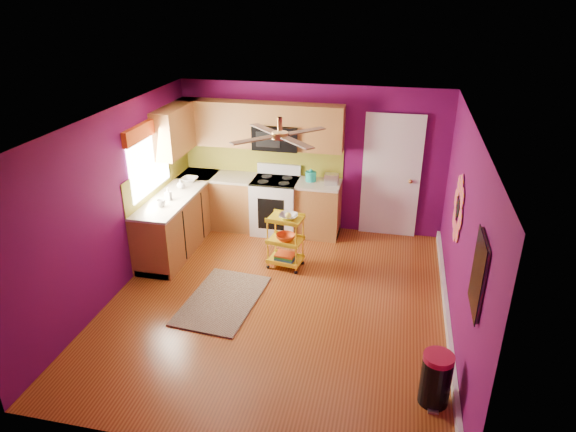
# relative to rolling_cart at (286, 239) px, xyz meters

# --- Properties ---
(ground) EXTENTS (5.00, 5.00, 0.00)m
(ground) POSITION_rel_rolling_cart_xyz_m (0.10, -0.98, -0.47)
(ground) COLOR #6C3010
(ground) RESTS_ON ground
(room_envelope) EXTENTS (4.54, 5.04, 2.52)m
(room_envelope) POSITION_rel_rolling_cart_xyz_m (0.13, -0.98, 1.16)
(room_envelope) COLOR #5B0A4A
(room_envelope) RESTS_ON ground
(lower_cabinets) EXTENTS (2.81, 2.31, 0.94)m
(lower_cabinets) POSITION_rel_rolling_cart_xyz_m (-1.24, 0.84, -0.03)
(lower_cabinets) COLOR brown
(lower_cabinets) RESTS_ON ground
(electric_range) EXTENTS (0.76, 0.66, 1.13)m
(electric_range) POSITION_rel_rolling_cart_xyz_m (-0.45, 1.19, 0.01)
(electric_range) COLOR white
(electric_range) RESTS_ON ground
(upper_cabinetry) EXTENTS (2.80, 2.30, 1.26)m
(upper_cabinetry) POSITION_rel_rolling_cart_xyz_m (-1.14, 1.19, 1.33)
(upper_cabinetry) COLOR brown
(upper_cabinetry) RESTS_ON ground
(left_window) EXTENTS (0.08, 1.35, 1.08)m
(left_window) POSITION_rel_rolling_cart_xyz_m (-2.12, 0.07, 1.27)
(left_window) COLOR white
(left_window) RESTS_ON ground
(panel_door) EXTENTS (0.95, 0.11, 2.15)m
(panel_door) POSITION_rel_rolling_cart_xyz_m (1.45, 1.49, 0.56)
(panel_door) COLOR white
(panel_door) RESTS_ON ground
(right_wall_art) EXTENTS (0.04, 2.74, 1.04)m
(right_wall_art) POSITION_rel_rolling_cart_xyz_m (2.33, -1.32, 0.98)
(right_wall_art) COLOR black
(right_wall_art) RESTS_ON ground
(ceiling_fan) EXTENTS (1.01, 1.01, 0.26)m
(ceiling_fan) POSITION_rel_rolling_cart_xyz_m (0.10, -0.78, 1.82)
(ceiling_fan) COLOR #BF8C3F
(ceiling_fan) RESTS_ON ground
(shag_rug) EXTENTS (1.02, 1.55, 0.02)m
(shag_rug) POSITION_rel_rolling_cart_xyz_m (-0.64, -1.10, -0.46)
(shag_rug) COLOR black
(shag_rug) RESTS_ON ground
(rolling_cart) EXTENTS (0.55, 0.44, 0.91)m
(rolling_cart) POSITION_rel_rolling_cart_xyz_m (0.00, 0.00, 0.00)
(rolling_cart) COLOR yellow
(rolling_cart) RESTS_ON ground
(trash_can) EXTENTS (0.32, 0.35, 0.60)m
(trash_can) POSITION_rel_rolling_cart_xyz_m (2.10, -2.39, -0.17)
(trash_can) COLOR black
(trash_can) RESTS_ON ground
(teal_kettle) EXTENTS (0.18, 0.18, 0.21)m
(teal_kettle) POSITION_rel_rolling_cart_xyz_m (0.14, 1.28, 0.56)
(teal_kettle) COLOR #15A092
(teal_kettle) RESTS_ON lower_cabinets
(toaster) EXTENTS (0.22, 0.15, 0.18)m
(toaster) POSITION_rel_rolling_cart_xyz_m (0.50, 1.19, 0.56)
(toaster) COLOR beige
(toaster) RESTS_ON lower_cabinets
(soap_bottle_a) EXTENTS (0.09, 0.09, 0.20)m
(soap_bottle_a) POSITION_rel_rolling_cart_xyz_m (-1.84, -0.00, 0.57)
(soap_bottle_a) COLOR #EA3F72
(soap_bottle_a) RESTS_ON lower_cabinets
(soap_bottle_b) EXTENTS (0.12, 0.12, 0.16)m
(soap_bottle_b) POSITION_rel_rolling_cart_xyz_m (-1.84, 0.48, 0.55)
(soap_bottle_b) COLOR white
(soap_bottle_b) RESTS_ON lower_cabinets
(counter_dish) EXTENTS (0.26, 0.26, 0.06)m
(counter_dish) POSITION_rel_rolling_cart_xyz_m (-1.83, 0.83, 0.50)
(counter_dish) COLOR white
(counter_dish) RESTS_ON lower_cabinets
(counter_cup) EXTENTS (0.13, 0.13, 0.10)m
(counter_cup) POSITION_rel_rolling_cart_xyz_m (-1.84, -0.26, 0.52)
(counter_cup) COLOR white
(counter_cup) RESTS_ON lower_cabinets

